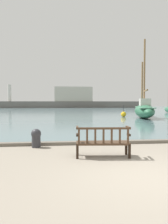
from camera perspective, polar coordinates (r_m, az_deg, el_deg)
name	(u,v)px	position (r m, az deg, el deg)	size (l,w,h in m)	color
ground_plane	(147,176)	(5.27, 16.23, -15.82)	(160.00, 160.00, 0.00)	gray
harbor_water	(69,110)	(48.68, -3.99, 0.63)	(100.00, 80.00, 0.08)	slate
quay_edge_kerb	(109,142)	(8.83, 6.54, -7.86)	(40.00, 0.30, 0.12)	#675F54
park_bench	(103,142)	(6.65, 4.94, -7.70)	(1.64, 0.66, 0.92)	black
sailboat_distant_harbor	(144,110)	(23.06, 15.44, 0.58)	(3.60, 7.39, 7.98)	#2D6647
mooring_bollard	(36,137)	(8.23, -12.40, -6.46)	(0.37, 0.37, 0.68)	#2D2D33
channel_buoy	(123,114)	(23.99, 10.28, -0.57)	(0.56, 0.56, 1.26)	gold
far_breakwater	(68,101)	(64.53, -4.22, 2.82)	(44.87, 2.40, 6.73)	#66605B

